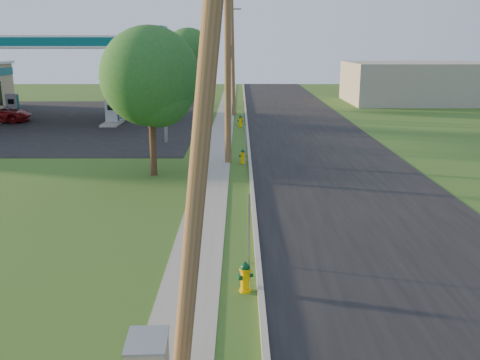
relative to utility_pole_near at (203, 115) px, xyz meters
name	(u,v)px	position (x,y,z in m)	size (l,w,h in m)	color
ground_plane	(240,347)	(0.60, 1.00, -4.80)	(140.00, 140.00, 0.00)	#3D5D22
road	(357,202)	(5.10, 11.00, -4.79)	(8.00, 120.00, 0.02)	black
curb	(253,200)	(1.10, 11.00, -4.73)	(0.15, 120.00, 0.15)	#9A998E
sidewalk	(207,202)	(-0.65, 11.00, -4.79)	(1.50, 120.00, 0.03)	gray
forecourt	(35,121)	(-15.40, 33.00, -4.79)	(26.00, 28.00, 0.02)	black
utility_pole_near	(203,115)	(0.00, 0.00, 0.00)	(1.40, 0.32, 9.48)	brown
utility_pole_mid	(228,63)	(0.00, 18.00, 0.15)	(1.40, 0.32, 9.80)	brown
utility_pole_far	(233,57)	(0.00, 36.00, 0.00)	(1.40, 0.32, 9.50)	brown
sign_post_near	(249,229)	(0.85, 5.20, -3.80)	(0.05, 0.04, 2.00)	gray
sign_post_mid	(245,147)	(0.85, 17.00, -3.80)	(0.05, 0.04, 2.00)	gray
sign_post_far	(243,114)	(0.85, 29.20, -3.80)	(0.05, 0.04, 2.00)	gray
gas_canopy	(54,43)	(-13.40, 33.00, 1.09)	(18.18, 9.18, 6.40)	silver
fuel_pump_ne	(112,115)	(-8.90, 31.00, -4.08)	(1.20, 3.20, 1.90)	#9A998E
fuel_pump_sw	(13,108)	(-17.90, 35.00, -4.08)	(1.20, 3.20, 1.90)	#9A998E
fuel_pump_se	(123,108)	(-8.90, 35.00, -4.08)	(1.20, 3.20, 1.90)	#9A998E
price_pylon	(163,51)	(-3.90, 23.50, 0.63)	(0.34, 2.04, 6.85)	gray
distant_building	(418,83)	(18.60, 46.00, -2.80)	(14.00, 10.00, 4.00)	gray
tree_verge	(152,81)	(-3.27, 15.28, -0.50)	(4.41, 4.41, 6.69)	#3C271B
tree_lot	(189,56)	(-4.14, 42.88, -0.11)	(4.81, 4.81, 7.28)	#3C271B
hydrant_near	(245,277)	(0.73, 3.45, -4.42)	(0.40, 0.36, 0.79)	#E9AD00
hydrant_mid	(243,156)	(0.75, 17.80, -4.44)	(0.38, 0.34, 0.75)	#E6B603
hydrant_far	(240,121)	(0.64, 29.97, -4.40)	(0.43, 0.38, 0.82)	#E6B800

